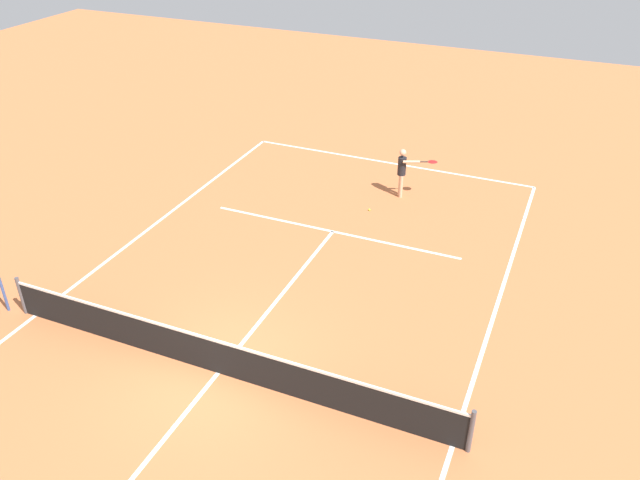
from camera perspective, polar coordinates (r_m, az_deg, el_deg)
ground_plane at (r=14.94m, az=-8.98°, el=-11.50°), size 60.00×60.00×0.00m
court_lines at (r=14.94m, az=-8.98°, el=-11.49°), size 10.74×24.96×0.01m
tennis_net at (r=14.62m, az=-9.14°, el=-10.07°), size 11.34×0.10×1.07m
player_serving at (r=21.71m, az=7.38°, el=6.27°), size 1.31×0.61×1.70m
tennis_ball at (r=21.08m, az=4.38°, el=2.69°), size 0.07×0.07×0.07m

